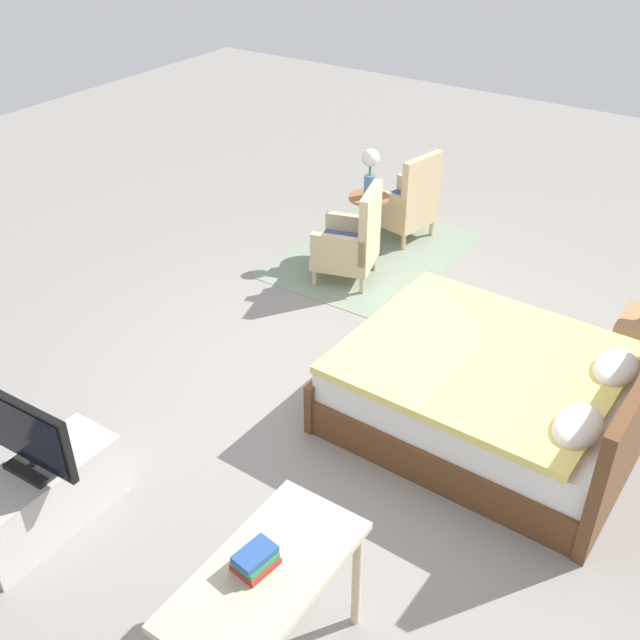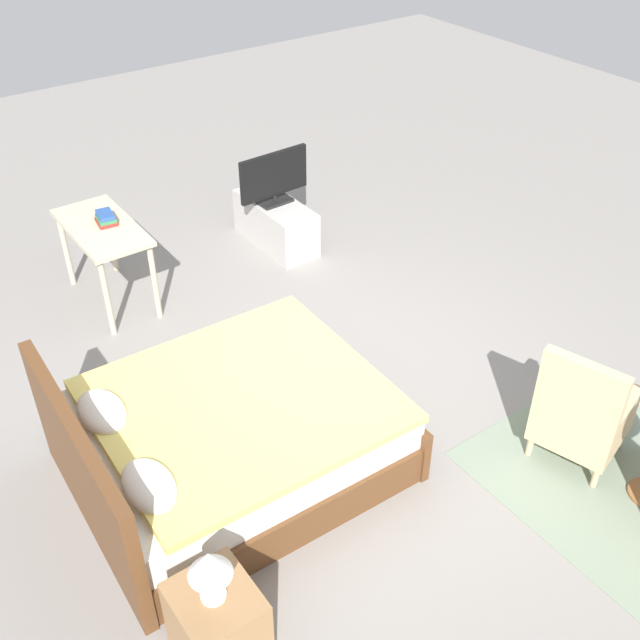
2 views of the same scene
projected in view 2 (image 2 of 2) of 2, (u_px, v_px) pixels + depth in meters
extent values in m
plane|color=gray|center=(333.00, 395.00, 5.65)|extent=(16.00, 16.00, 0.00)
cube|color=brown|center=(234.00, 451.00, 4.99)|extent=(1.66, 2.05, 0.28)
cube|color=white|center=(232.00, 423.00, 4.83)|extent=(1.60, 1.97, 0.24)
cube|color=#EAD66B|center=(241.00, 401.00, 4.78)|extent=(1.64, 1.81, 0.06)
cube|color=brown|center=(84.00, 478.00, 4.35)|extent=(1.64, 0.12, 0.96)
cube|color=brown|center=(353.00, 390.00, 5.39)|extent=(1.64, 0.10, 0.40)
ellipsoid|color=white|center=(149.00, 485.00, 4.16)|extent=(0.45, 0.29, 0.14)
ellipsoid|color=white|center=(102.00, 411.00, 4.65)|extent=(0.45, 0.29, 0.14)
cylinder|color=#CCB284|center=(621.00, 437.00, 5.17)|extent=(0.04, 0.04, 0.16)
cylinder|color=#CCB284|center=(558.00, 409.00, 5.39)|extent=(0.04, 0.04, 0.16)
cylinder|color=#CCB284|center=(595.00, 477.00, 4.87)|extent=(0.04, 0.04, 0.16)
cylinder|color=#CCB284|center=(530.00, 446.00, 5.10)|extent=(0.04, 0.04, 0.16)
cube|color=#CCB284|center=(580.00, 427.00, 5.05)|extent=(0.67, 0.67, 0.12)
cube|color=#3D5693|center=(583.00, 415.00, 4.99)|extent=(0.62, 0.62, 0.10)
cube|color=#CCB284|center=(578.00, 403.00, 4.68)|extent=(0.54, 0.23, 0.64)
cube|color=#CCB284|center=(621.00, 421.00, 4.82)|extent=(0.21, 0.51, 0.26)
cube|color=#CCB284|center=(552.00, 391.00, 5.06)|extent=(0.21, 0.51, 0.26)
cube|color=#997047|center=(218.00, 628.00, 3.81)|extent=(0.44, 0.40, 0.55)
cube|color=brown|center=(251.00, 594.00, 3.84)|extent=(0.37, 0.01, 0.09)
cylinder|color=silver|center=(213.00, 595.00, 3.64)|extent=(0.13, 0.13, 0.02)
ellipsoid|color=silver|center=(212.00, 584.00, 3.59)|extent=(0.11, 0.11, 0.16)
cone|color=silver|center=(209.00, 564.00, 3.50)|extent=(0.22, 0.22, 0.15)
cube|color=#B7B2AD|center=(276.00, 223.00, 7.35)|extent=(0.96, 0.40, 0.45)
cube|color=black|center=(275.00, 201.00, 7.21)|extent=(0.21, 0.33, 0.03)
cylinder|color=black|center=(275.00, 197.00, 7.19)|extent=(0.04, 0.04, 0.05)
cube|color=black|center=(274.00, 174.00, 7.05)|extent=(0.07, 0.74, 0.43)
cube|color=black|center=(272.00, 173.00, 7.06)|extent=(0.03, 0.68, 0.38)
cylinder|color=beige|center=(155.00, 282.00, 6.26)|extent=(0.05, 0.05, 0.71)
cylinder|color=beige|center=(110.00, 236.00, 6.88)|extent=(0.05, 0.05, 0.71)
cylinder|color=beige|center=(107.00, 298.00, 6.07)|extent=(0.05, 0.05, 0.71)
cylinder|color=beige|center=(66.00, 250.00, 6.68)|extent=(0.05, 0.05, 0.71)
cube|color=beige|center=(101.00, 227.00, 6.25)|extent=(1.04, 0.52, 0.04)
cube|color=#AD2823|center=(106.00, 222.00, 6.26)|extent=(0.21, 0.18, 0.03)
cube|color=#337A47|center=(106.00, 218.00, 6.24)|extent=(0.20, 0.16, 0.03)
cube|color=#284C8E|center=(105.00, 215.00, 6.22)|extent=(0.21, 0.15, 0.03)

